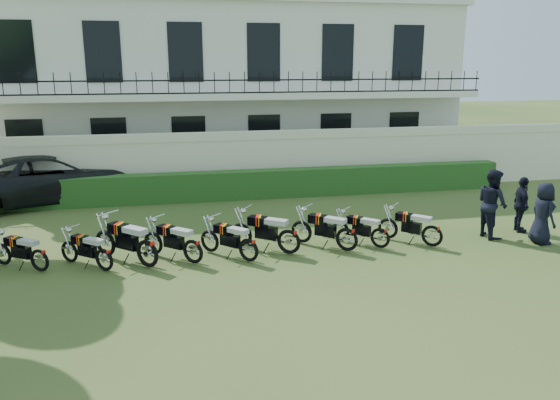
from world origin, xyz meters
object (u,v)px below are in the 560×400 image
(motorcycle_1, at_px, (39,255))
(motorcycle_3, at_px, (147,247))
(officer_4, at_px, (492,203))
(motorcycle_4, at_px, (193,246))
(motorcycle_7, at_px, (347,234))
(suv, at_px, (49,178))
(motorcycle_8, at_px, (380,233))
(officer_3, at_px, (543,213))
(motorcycle_6, at_px, (289,236))
(officer_5, at_px, (521,205))
(motorcycle_9, at_px, (433,231))
(motorcycle_2, at_px, (104,254))
(motorcycle_5, at_px, (249,244))

(motorcycle_1, relative_size, motorcycle_3, 0.91)
(motorcycle_3, xyz_separation_m, officer_4, (9.30, 0.59, 0.43))
(officer_4, bearing_deg, motorcycle_4, 90.65)
(motorcycle_1, xyz_separation_m, motorcycle_7, (7.43, -0.07, 0.06))
(motorcycle_3, distance_m, suv, 8.02)
(motorcycle_1, relative_size, motorcycle_8, 1.15)
(motorcycle_3, bearing_deg, motorcycle_8, -44.39)
(suv, bearing_deg, officer_3, -137.70)
(officer_4, bearing_deg, motorcycle_7, 92.48)
(motorcycle_1, bearing_deg, motorcycle_6, -56.62)
(motorcycle_1, height_order, officer_5, officer_5)
(officer_4, bearing_deg, motorcycle_6, 90.18)
(officer_4, bearing_deg, motorcycle_9, 101.64)
(motorcycle_2, distance_m, officer_5, 11.42)
(suv, bearing_deg, officer_5, -134.14)
(motorcycle_4, bearing_deg, officer_5, -43.39)
(motorcycle_8, bearing_deg, suv, 97.61)
(motorcycle_8, distance_m, motorcycle_9, 1.39)
(motorcycle_6, relative_size, motorcycle_8, 1.32)
(motorcycle_5, xyz_separation_m, officer_3, (7.92, -0.11, 0.38))
(motorcycle_6, distance_m, motorcycle_7, 1.51)
(officer_3, xyz_separation_m, officer_4, (-1.02, 0.78, 0.12))
(motorcycle_6, relative_size, officer_3, 1.00)
(motorcycle_4, distance_m, motorcycle_7, 3.92)
(motorcycle_2, relative_size, motorcycle_9, 1.00)
(motorcycle_2, distance_m, motorcycle_9, 8.28)
(motorcycle_8, xyz_separation_m, officer_3, (4.41, -0.42, 0.41))
(motorcycle_6, xyz_separation_m, officer_4, (5.82, 0.33, 0.46))
(motorcycle_1, relative_size, officer_4, 0.76)
(motorcycle_1, distance_m, motorcycle_6, 5.93)
(officer_3, height_order, officer_4, officer_4)
(motorcycle_8, bearing_deg, officer_5, -38.23)
(officer_3, distance_m, officer_5, 1.04)
(motorcycle_7, height_order, officer_3, officer_3)
(officer_3, bearing_deg, motorcycle_1, 89.40)
(officer_4, bearing_deg, motorcycle_2, 90.32)
(motorcycle_4, distance_m, motorcycle_5, 1.34)
(officer_3, relative_size, officer_4, 0.87)
(motorcycle_9, height_order, suv, suv)
(motorcycle_6, xyz_separation_m, suv, (-7.02, 6.93, 0.34))
(motorcycle_1, xyz_separation_m, motorcycle_4, (3.52, -0.18, 0.04))
(motorcycle_8, height_order, motorcycle_9, motorcycle_9)
(motorcycle_1, distance_m, motorcycle_9, 9.75)
(officer_4, bearing_deg, motorcycle_5, 92.47)
(motorcycle_2, distance_m, motorcycle_6, 4.47)
(officer_3, bearing_deg, motorcycle_2, 90.44)
(motorcycle_5, bearing_deg, officer_4, -39.25)
(motorcycle_5, xyz_separation_m, officer_5, (8.00, 0.92, 0.35))
(motorcycle_2, bearing_deg, motorcycle_8, -47.96)
(motorcycle_4, bearing_deg, motorcycle_9, -48.14)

